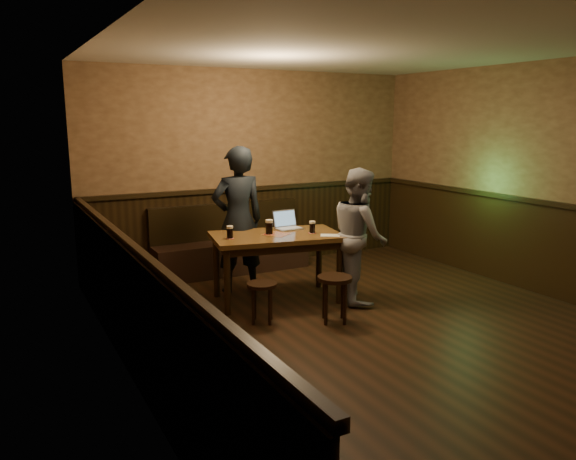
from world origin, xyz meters
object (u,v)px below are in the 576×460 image
at_px(bench, 231,250).
at_px(pint_right, 312,227).
at_px(pint_left, 230,232).
at_px(pint_mid, 269,227).
at_px(person_suit, 238,220).
at_px(laptop, 287,224).
at_px(stool_right, 335,286).
at_px(pub_table, 277,243).
at_px(person_grey, 359,235).
at_px(stool_left, 262,291).

bearing_deg(bench, pint_right, -75.63).
relative_size(pint_left, pint_mid, 0.83).
height_order(pint_right, person_suit, person_suit).
xyz_separation_m(pint_left, laptop, (0.83, 0.20, -0.01)).
height_order(stool_right, person_suit, person_suit).
bearing_deg(pint_mid, pub_table, -22.78).
relative_size(pint_right, person_grey, 0.09).
bearing_deg(laptop, pint_left, -169.22).
bearing_deg(pint_left, person_grey, -19.03).
xyz_separation_m(stool_right, laptop, (0.06, 1.18, 0.46)).
height_order(stool_right, pint_right, pint_right).
relative_size(stool_left, person_suit, 0.24).
xyz_separation_m(pint_mid, person_suit, (-0.18, 0.50, 0.02)).
bearing_deg(pint_right, person_suit, 134.62).
bearing_deg(pub_table, stool_left, -117.72).
distance_m(pub_table, person_grey, 0.97).
relative_size(pub_table, person_grey, 1.03).
height_order(bench, stool_right, bench).
bearing_deg(stool_right, pint_right, 76.31).
distance_m(pint_mid, person_grey, 1.06).
bearing_deg(pint_mid, stool_right, -73.80).
xyz_separation_m(pub_table, stool_right, (0.21, -0.94, -0.30)).
xyz_separation_m(laptop, person_suit, (-0.53, 0.29, 0.05)).
bearing_deg(person_grey, bench, 43.34).
bearing_deg(person_suit, pint_left, 61.74).
height_order(laptop, person_suit, person_suit).
bearing_deg(pint_mid, stool_left, -122.33).
height_order(stool_left, pint_right, pint_right).
relative_size(pint_mid, pint_right, 1.20).
bearing_deg(person_grey, pint_mid, 81.23).
bearing_deg(person_grey, pub_table, 80.81).
height_order(bench, person_suit, person_suit).
relative_size(stool_left, pint_mid, 2.47).
bearing_deg(bench, pint_mid, -93.21).
distance_m(pint_left, pint_right, 0.98).
xyz_separation_m(pint_right, person_suit, (-0.66, 0.67, 0.03)).
height_order(bench, pub_table, bench).
bearing_deg(person_suit, laptop, 154.49).
height_order(pub_table, person_grey, person_grey).
xyz_separation_m(bench, pint_right, (0.40, -1.56, 0.56)).
height_order(pint_mid, laptop, laptop).
bearing_deg(pint_left, pint_mid, -0.23).
distance_m(person_suit, person_grey, 1.49).
bearing_deg(person_grey, pint_right, 74.04).
xyz_separation_m(stool_left, laptop, (0.74, 0.83, 0.51)).
bearing_deg(pint_mid, person_suit, 110.13).
xyz_separation_m(pub_table, person_grey, (0.85, -0.46, 0.09)).
relative_size(pint_mid, person_suit, 0.10).
bearing_deg(pint_mid, person_grey, -27.67).
bearing_deg(laptop, pint_mid, -152.22).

